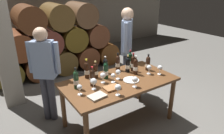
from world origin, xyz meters
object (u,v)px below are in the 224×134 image
at_px(wine_glass_4, 135,80).
at_px(sommelier_presenting, 127,44).
at_px(wine_bottle_4, 128,65).
at_px(taster_seated_left, 45,68).
at_px(dining_table, 119,86).
at_px(wine_bottle_10, 76,80).
at_px(wine_bottle_2, 96,70).
at_px(wine_bottle_3, 106,71).
at_px(wine_bottle_5, 87,70).
at_px(wine_bottle_9, 133,63).
at_px(serving_plate, 131,80).
at_px(wine_bottle_7, 130,60).
at_px(wine_glass_5, 118,88).
at_px(wine_glass_7, 113,76).
at_px(wine_glass_8, 149,68).
at_px(wine_bottle_8, 118,63).
at_px(wine_bottle_0, 105,66).
at_px(wine_glass_1, 80,88).
at_px(leather_ledger, 97,96).
at_px(wine_glass_6, 160,68).
at_px(wine_bottle_11, 148,63).
at_px(wine_glass_3, 103,76).
at_px(wine_bottle_1, 92,77).
at_px(tasting_notebook, 112,88).
at_px(wine_glass_2, 94,82).
at_px(wine_bottle_6, 136,66).
at_px(wine_glass_0, 118,72).

xyz_separation_m(wine_glass_4, sommelier_presenting, (0.64, 1.04, 0.17)).
distance_m(wine_bottle_4, sommelier_presenting, 0.71).
xyz_separation_m(sommelier_presenting, taster_seated_left, (-1.59, -0.03, -0.12)).
distance_m(dining_table, wine_bottle_10, 0.69).
xyz_separation_m(wine_bottle_2, wine_bottle_3, (0.12, -0.11, 0.01)).
distance_m(wine_bottle_5, wine_bottle_9, 0.78).
xyz_separation_m(wine_bottle_10, serving_plate, (0.78, -0.22, -0.13)).
relative_size(wine_bottle_2, wine_bottle_5, 0.89).
relative_size(wine_bottle_3, wine_bottle_7, 0.96).
relative_size(wine_bottle_4, wine_glass_5, 1.88).
bearing_deg(wine_bottle_5, wine_glass_5, -82.72).
xyz_separation_m(wine_glass_4, wine_glass_5, (-0.33, -0.06, -0.00)).
xyz_separation_m(wine_bottle_7, wine_glass_7, (-0.56, -0.31, -0.03)).
distance_m(wine_bottle_10, wine_glass_8, 1.19).
bearing_deg(wine_bottle_8, wine_glass_5, -125.12).
bearing_deg(wine_bottle_0, dining_table, -85.87).
relative_size(dining_table, wine_bottle_0, 6.00).
height_order(wine_bottle_0, sommelier_presenting, sommelier_presenting).
bearing_deg(wine_glass_1, wine_glass_8, -0.49).
bearing_deg(leather_ledger, wine_glass_6, -4.70).
height_order(wine_bottle_8, wine_bottle_11, wine_bottle_8).
bearing_deg(wine_bottle_4, wine_glass_3, -168.13).
relative_size(wine_bottle_1, wine_bottle_4, 1.00).
xyz_separation_m(wine_bottle_2, wine_glass_6, (0.91, -0.46, -0.01)).
height_order(wine_bottle_4, wine_glass_7, wine_bottle_4).
xyz_separation_m(tasting_notebook, serving_plate, (0.39, 0.06, -0.01)).
bearing_deg(wine_bottle_1, wine_bottle_11, -0.73).
distance_m(tasting_notebook, serving_plate, 0.39).
height_order(wine_glass_1, sommelier_presenting, sommelier_presenting).
height_order(wine_bottle_2, leather_ledger, wine_bottle_2).
xyz_separation_m(wine_bottle_5, wine_glass_2, (-0.09, -0.38, -0.02)).
xyz_separation_m(wine_bottle_3, wine_glass_1, (-0.55, -0.23, -0.03)).
distance_m(wine_bottle_7, leather_ledger, 1.12).
xyz_separation_m(wine_bottle_6, wine_bottle_8, (-0.14, 0.29, -0.00)).
height_order(sommelier_presenting, taster_seated_left, sommelier_presenting).
height_order(wine_glass_2, tasting_notebook, wine_glass_2).
relative_size(wine_bottle_0, wine_glass_5, 1.81).
relative_size(wine_glass_0, wine_glass_3, 0.97).
bearing_deg(wine_glass_8, wine_bottle_0, 142.97).
height_order(dining_table, wine_bottle_8, wine_bottle_8).
distance_m(wine_bottle_2, wine_bottle_8, 0.46).
bearing_deg(wine_bottle_3, wine_bottle_1, -161.32).
distance_m(wine_glass_5, tasting_notebook, 0.21).
relative_size(wine_bottle_8, wine_glass_0, 1.96).
relative_size(wine_glass_8, serving_plate, 0.63).
bearing_deg(wine_glass_3, wine_bottle_7, 18.89).
bearing_deg(serving_plate, wine_bottle_7, 53.90).
bearing_deg(wine_bottle_7, leather_ledger, -150.30).
xyz_separation_m(wine_bottle_3, wine_glass_2, (-0.32, -0.20, -0.02)).
height_order(wine_glass_3, leather_ledger, wine_glass_3).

